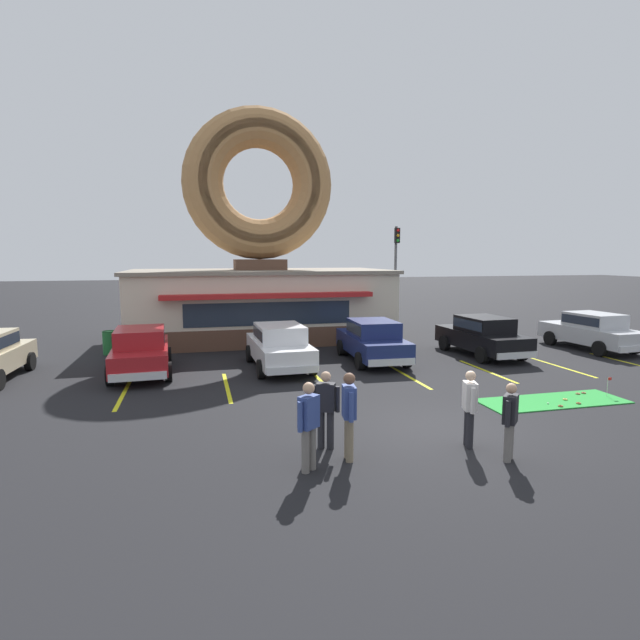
{
  "coord_description": "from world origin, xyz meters",
  "views": [
    {
      "loc": [
        -5.32,
        -10.24,
        4.01
      ],
      "look_at": [
        -1.53,
        5.0,
        2.0
      ],
      "focal_mm": 28.0,
      "sensor_mm": 36.0,
      "label": 1
    }
  ],
  "objects_px": {
    "pedestrian_blue_sweater_man": "(510,418)",
    "pedestrian_beanie_man": "(470,405)",
    "car_white": "(279,345)",
    "traffic_light_pole": "(396,261)",
    "car_silver": "(592,330)",
    "pedestrian_hooded_kid": "(349,412)",
    "car_black": "(482,334)",
    "car_navy": "(372,339)",
    "car_red": "(141,349)",
    "putting_flag_pin": "(609,382)",
    "pedestrian_clipboard_woman": "(326,406)",
    "golf_ball": "(548,403)",
    "pedestrian_leather_jacket_man": "(309,422)",
    "trash_bin": "(110,342)"
  },
  "relations": [
    {
      "from": "putting_flag_pin",
      "to": "car_red",
      "type": "height_order",
      "value": "car_red"
    },
    {
      "from": "pedestrian_leather_jacket_man",
      "to": "trash_bin",
      "type": "relative_size",
      "value": 1.75
    },
    {
      "from": "car_red",
      "to": "putting_flag_pin",
      "type": "bearing_deg",
      "value": -24.92
    },
    {
      "from": "pedestrian_hooded_kid",
      "to": "traffic_light_pole",
      "type": "relative_size",
      "value": 0.3
    },
    {
      "from": "pedestrian_hooded_kid",
      "to": "putting_flag_pin",
      "type": "bearing_deg",
      "value": 16.05
    },
    {
      "from": "car_navy",
      "to": "car_white",
      "type": "bearing_deg",
      "value": -174.53
    },
    {
      "from": "pedestrian_hooded_kid",
      "to": "golf_ball",
      "type": "bearing_deg",
      "value": 19.02
    },
    {
      "from": "pedestrian_blue_sweater_man",
      "to": "pedestrian_clipboard_woman",
      "type": "bearing_deg",
      "value": 156.28
    },
    {
      "from": "car_navy",
      "to": "pedestrian_blue_sweater_man",
      "type": "relative_size",
      "value": 2.96
    },
    {
      "from": "car_white",
      "to": "car_silver",
      "type": "bearing_deg",
      "value": 1.56
    },
    {
      "from": "golf_ball",
      "to": "car_silver",
      "type": "bearing_deg",
      "value": 41.78
    },
    {
      "from": "car_white",
      "to": "car_navy",
      "type": "bearing_deg",
      "value": 5.47
    },
    {
      "from": "car_black",
      "to": "trash_bin",
      "type": "relative_size",
      "value": 4.74
    },
    {
      "from": "golf_ball",
      "to": "trash_bin",
      "type": "distance_m",
      "value": 16.43
    },
    {
      "from": "car_silver",
      "to": "car_red",
      "type": "relative_size",
      "value": 1.0
    },
    {
      "from": "pedestrian_blue_sweater_man",
      "to": "pedestrian_beanie_man",
      "type": "xyz_separation_m",
      "value": [
        -0.39,
        0.84,
        0.05
      ]
    },
    {
      "from": "putting_flag_pin",
      "to": "trash_bin",
      "type": "distance_m",
      "value": 18.03
    },
    {
      "from": "pedestrian_beanie_man",
      "to": "trash_bin",
      "type": "height_order",
      "value": "pedestrian_beanie_man"
    },
    {
      "from": "golf_ball",
      "to": "traffic_light_pole",
      "type": "xyz_separation_m",
      "value": [
        2.67,
        17.24,
        3.66
      ]
    },
    {
      "from": "pedestrian_blue_sweater_man",
      "to": "traffic_light_pole",
      "type": "distance_m",
      "value": 21.25
    },
    {
      "from": "pedestrian_blue_sweater_man",
      "to": "pedestrian_beanie_man",
      "type": "height_order",
      "value": "pedestrian_beanie_man"
    },
    {
      "from": "car_navy",
      "to": "pedestrian_hooded_kid",
      "type": "height_order",
      "value": "pedestrian_hooded_kid"
    },
    {
      "from": "car_black",
      "to": "traffic_light_pole",
      "type": "relative_size",
      "value": 0.8
    },
    {
      "from": "golf_ball",
      "to": "car_red",
      "type": "relative_size",
      "value": 0.01
    },
    {
      "from": "car_silver",
      "to": "pedestrian_beanie_man",
      "type": "distance_m",
      "value": 14.0
    },
    {
      "from": "car_silver",
      "to": "pedestrian_beanie_man",
      "type": "relative_size",
      "value": 2.83
    },
    {
      "from": "car_red",
      "to": "traffic_light_pole",
      "type": "distance_m",
      "value": 17.7
    },
    {
      "from": "car_white",
      "to": "pedestrian_blue_sweater_man",
      "type": "xyz_separation_m",
      "value": [
        3.07,
        -9.14,
        -0.02
      ]
    },
    {
      "from": "putting_flag_pin",
      "to": "car_silver",
      "type": "distance_m",
      "value": 8.1
    },
    {
      "from": "car_silver",
      "to": "car_red",
      "type": "bearing_deg",
      "value": -179.69
    },
    {
      "from": "pedestrian_leather_jacket_man",
      "to": "car_white",
      "type": "bearing_deg",
      "value": 84.27
    },
    {
      "from": "car_black",
      "to": "car_navy",
      "type": "xyz_separation_m",
      "value": [
        -4.72,
        -0.01,
        0.0
      ]
    },
    {
      "from": "car_red",
      "to": "pedestrian_leather_jacket_man",
      "type": "height_order",
      "value": "pedestrian_leather_jacket_man"
    },
    {
      "from": "trash_bin",
      "to": "car_red",
      "type": "bearing_deg",
      "value": -67.97
    },
    {
      "from": "car_red",
      "to": "car_black",
      "type": "bearing_deg",
      "value": 0.37
    },
    {
      "from": "golf_ball",
      "to": "pedestrian_hooded_kid",
      "type": "xyz_separation_m",
      "value": [
        -6.33,
        -2.18,
        0.93
      ]
    },
    {
      "from": "golf_ball",
      "to": "pedestrian_clipboard_woman",
      "type": "relative_size",
      "value": 0.03
    },
    {
      "from": "car_silver",
      "to": "pedestrian_leather_jacket_man",
      "type": "xyz_separation_m",
      "value": [
        -14.54,
        -9.05,
        0.08
      ]
    },
    {
      "from": "car_silver",
      "to": "pedestrian_hooded_kid",
      "type": "relative_size",
      "value": 2.63
    },
    {
      "from": "car_black",
      "to": "pedestrian_leather_jacket_man",
      "type": "xyz_separation_m",
      "value": [
        -9.24,
        -9.03,
        0.08
      ]
    },
    {
      "from": "pedestrian_blue_sweater_man",
      "to": "pedestrian_clipboard_woman",
      "type": "distance_m",
      "value": 3.66
    },
    {
      "from": "car_navy",
      "to": "pedestrian_clipboard_woman",
      "type": "distance_m",
      "value": 8.93
    },
    {
      "from": "golf_ball",
      "to": "car_navy",
      "type": "height_order",
      "value": "car_navy"
    },
    {
      "from": "pedestrian_leather_jacket_man",
      "to": "trash_bin",
      "type": "distance_m",
      "value": 14.05
    },
    {
      "from": "car_white",
      "to": "car_navy",
      "type": "distance_m",
      "value": 3.67
    },
    {
      "from": "car_white",
      "to": "traffic_light_pole",
      "type": "bearing_deg",
      "value": 50.81
    },
    {
      "from": "car_navy",
      "to": "pedestrian_leather_jacket_man",
      "type": "height_order",
      "value": "pedestrian_leather_jacket_man"
    },
    {
      "from": "car_white",
      "to": "pedestrian_leather_jacket_man",
      "type": "bearing_deg",
      "value": -95.73
    },
    {
      "from": "car_silver",
      "to": "car_black",
      "type": "bearing_deg",
      "value": -179.82
    },
    {
      "from": "pedestrian_hooded_kid",
      "to": "pedestrian_leather_jacket_man",
      "type": "bearing_deg",
      "value": -160.24
    }
  ]
}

